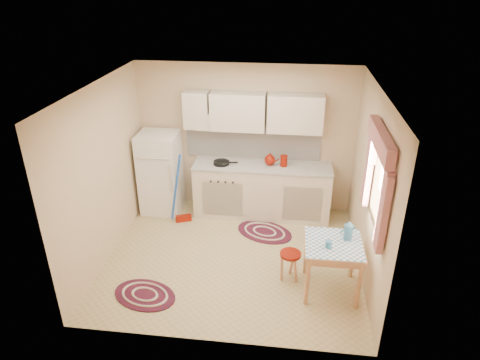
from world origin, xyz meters
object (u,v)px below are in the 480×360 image
(fridge, at_px, (161,173))
(table, at_px, (331,267))
(stool, at_px, (290,266))
(base_cabinets, at_px, (262,191))

(fridge, xyz_separation_m, table, (2.75, -1.80, -0.34))
(fridge, distance_m, stool, 2.81)
(fridge, height_order, stool, fridge)
(base_cabinets, xyz_separation_m, stool, (0.51, -1.69, -0.23))
(base_cabinets, bearing_deg, fridge, -178.34)
(fridge, height_order, base_cabinets, fridge)
(base_cabinets, height_order, stool, base_cabinets)
(base_cabinets, height_order, table, base_cabinets)
(fridge, relative_size, stool, 3.33)
(fridge, distance_m, table, 3.31)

